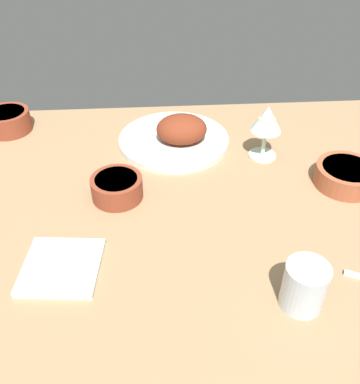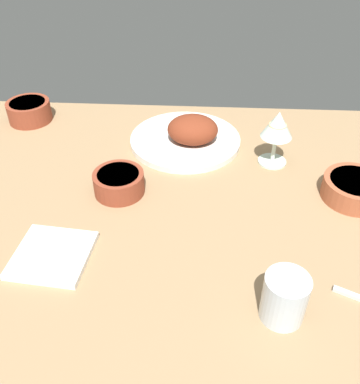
{
  "view_description": "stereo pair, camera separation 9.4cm",
  "coord_description": "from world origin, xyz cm",
  "px_view_note": "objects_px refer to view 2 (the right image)",
  "views": [
    {
      "loc": [
        5.06,
        73.43,
        64.26
      ],
      "look_at": [
        0.0,
        0.0,
        6.0
      ],
      "focal_mm": 39.82,
      "sensor_mm": 36.0,
      "label": 1
    },
    {
      "loc": [
        -4.31,
        73.48,
        64.26
      ],
      "look_at": [
        0.0,
        0.0,
        6.0
      ],
      "focal_mm": 39.82,
      "sensor_mm": 36.0,
      "label": 2
    }
  ],
  "objects_px": {
    "bowl_potatoes": "(119,182)",
    "bowl_cream": "(355,188)",
    "bowl_soup": "(29,110)",
    "water_tumbler": "(284,298)",
    "folded_napkin": "(52,255)",
    "wine_glass": "(277,127)",
    "plate_center_main": "(189,136)"
  },
  "relations": [
    {
      "from": "bowl_cream",
      "to": "folded_napkin",
      "type": "bearing_deg",
      "value": 19.51
    },
    {
      "from": "bowl_soup",
      "to": "folded_napkin",
      "type": "distance_m",
      "value": 0.57
    },
    {
      "from": "plate_center_main",
      "to": "wine_glass",
      "type": "xyz_separation_m",
      "value": [
        -0.21,
        0.07,
        0.07
      ]
    },
    {
      "from": "bowl_soup",
      "to": "bowl_potatoes",
      "type": "bearing_deg",
      "value": 134.63
    },
    {
      "from": "bowl_soup",
      "to": "bowl_potatoes",
      "type": "xyz_separation_m",
      "value": [
        -0.31,
        0.32,
        -0.0
      ]
    },
    {
      "from": "bowl_soup",
      "to": "bowl_potatoes",
      "type": "relative_size",
      "value": 1.06
    },
    {
      "from": "bowl_cream",
      "to": "bowl_potatoes",
      "type": "relative_size",
      "value": 1.23
    },
    {
      "from": "plate_center_main",
      "to": "bowl_cream",
      "type": "relative_size",
      "value": 2.07
    },
    {
      "from": "bowl_potatoes",
      "to": "water_tumbler",
      "type": "relative_size",
      "value": 1.29
    },
    {
      "from": "bowl_soup",
      "to": "water_tumbler",
      "type": "height_order",
      "value": "water_tumbler"
    },
    {
      "from": "bowl_potatoes",
      "to": "bowl_cream",
      "type": "bearing_deg",
      "value": -178.81
    },
    {
      "from": "wine_glass",
      "to": "folded_napkin",
      "type": "distance_m",
      "value": 0.58
    },
    {
      "from": "wine_glass",
      "to": "water_tumbler",
      "type": "distance_m",
      "value": 0.46
    },
    {
      "from": "plate_center_main",
      "to": "bowl_soup",
      "type": "height_order",
      "value": "plate_center_main"
    },
    {
      "from": "folded_napkin",
      "to": "bowl_cream",
      "type": "bearing_deg",
      "value": -160.49
    },
    {
      "from": "wine_glass",
      "to": "folded_napkin",
      "type": "bearing_deg",
      "value": 37.55
    },
    {
      "from": "wine_glass",
      "to": "water_tumbler",
      "type": "bearing_deg",
      "value": 85.53
    },
    {
      "from": "bowl_cream",
      "to": "water_tumbler",
      "type": "relative_size",
      "value": 1.6
    },
    {
      "from": "bowl_potatoes",
      "to": "folded_napkin",
      "type": "distance_m",
      "value": 0.23
    },
    {
      "from": "bowl_cream",
      "to": "bowl_potatoes",
      "type": "distance_m",
      "value": 0.52
    },
    {
      "from": "bowl_soup",
      "to": "wine_glass",
      "type": "height_order",
      "value": "wine_glass"
    },
    {
      "from": "plate_center_main",
      "to": "folded_napkin",
      "type": "bearing_deg",
      "value": 60.17
    },
    {
      "from": "water_tumbler",
      "to": "folded_napkin",
      "type": "relative_size",
      "value": 0.63
    },
    {
      "from": "bowl_cream",
      "to": "wine_glass",
      "type": "distance_m",
      "value": 0.22
    },
    {
      "from": "plate_center_main",
      "to": "bowl_soup",
      "type": "relative_size",
      "value": 2.41
    },
    {
      "from": "plate_center_main",
      "to": "bowl_soup",
      "type": "distance_m",
      "value": 0.47
    },
    {
      "from": "bowl_potatoes",
      "to": "folded_napkin",
      "type": "bearing_deg",
      "value": 65.77
    },
    {
      "from": "bowl_cream",
      "to": "wine_glass",
      "type": "relative_size",
      "value": 1.01
    },
    {
      "from": "bowl_soup",
      "to": "water_tumbler",
      "type": "relative_size",
      "value": 1.37
    },
    {
      "from": "bowl_soup",
      "to": "plate_center_main",
      "type": "bearing_deg",
      "value": 167.33
    },
    {
      "from": "folded_napkin",
      "to": "bowl_potatoes",
      "type": "bearing_deg",
      "value": -114.23
    },
    {
      "from": "bowl_potatoes",
      "to": "water_tumbler",
      "type": "xyz_separation_m",
      "value": [
        -0.32,
        0.31,
        0.02
      ]
    }
  ]
}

